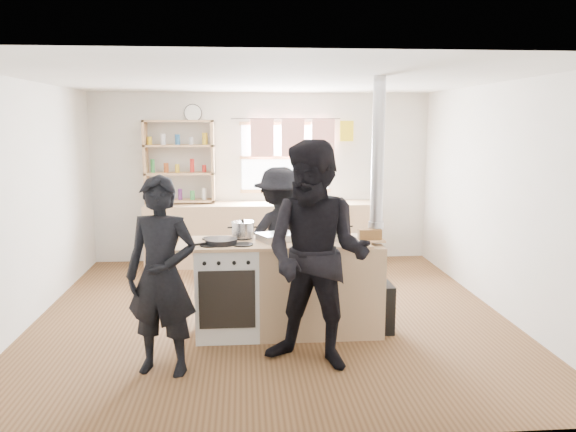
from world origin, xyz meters
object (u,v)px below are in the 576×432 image
object	(u,v)px
person_far	(280,238)
flue_heater	(375,267)
skillet_greens	(221,241)
cooking_island	(288,287)
stockpot_stove	(243,230)
stockpot_counter	(335,229)
person_near_right	(317,256)
roast_tray	(278,236)
thermos	(318,192)
person_near_left	(162,276)
bread_board	(370,236)

from	to	relation	value
person_far	flue_heater	bearing A→B (deg)	119.47
skillet_greens	cooking_island	bearing A→B (deg)	7.65
stockpot_stove	stockpot_counter	distance (m)	0.92
cooking_island	person_far	world-z (taller)	person_far
cooking_island	person_near_right	distance (m)	0.95
roast_tray	person_near_right	xyz separation A→B (m)	(0.27, -0.83, -0.00)
roast_tray	stockpot_stove	size ratio (longest dim) A/B	1.93
flue_heater	person_far	xyz separation A→B (m)	(-0.89, 0.85, 0.14)
roast_tray	person_near_right	size ratio (longest dim) A/B	0.23
stockpot_stove	person_near_right	world-z (taller)	person_near_right
skillet_greens	flue_heater	world-z (taller)	flue_heater
cooking_island	roast_tray	xyz separation A→B (m)	(-0.10, 0.04, 0.50)
thermos	person_near_left	world-z (taller)	person_near_left
cooking_island	person_near_left	size ratio (longest dim) A/B	1.19
thermos	person_near_left	distance (m)	4.00
roast_tray	stockpot_counter	bearing A→B (deg)	1.78
person_near_left	person_near_right	size ratio (longest dim) A/B	0.86
person_far	cooking_island	bearing A→B (deg)	75.47
skillet_greens	person_near_left	size ratio (longest dim) A/B	0.25
stockpot_counter	person_near_right	distance (m)	0.90
bread_board	person_far	size ratio (longest dim) A/B	0.18
cooking_island	person_near_right	world-z (taller)	person_near_right
cooking_island	person_near_right	xyz separation A→B (m)	(0.17, -0.79, 0.50)
skillet_greens	stockpot_counter	size ratio (longest dim) A/B	1.46
cooking_island	skillet_greens	size ratio (longest dim) A/B	4.76
thermos	stockpot_counter	world-z (taller)	thermos
thermos	person_near_right	world-z (taller)	person_near_right
skillet_greens	stockpot_stove	bearing A→B (deg)	52.38
stockpot_counter	person_far	bearing A→B (deg)	122.80
flue_heater	person_far	world-z (taller)	flue_heater
person_near_right	stockpot_stove	bearing A→B (deg)	148.89
stockpot_stove	bread_board	size ratio (longest dim) A/B	0.81
person_near_left	person_near_right	xyz separation A→B (m)	(1.28, 0.02, 0.14)
flue_heater	bread_board	bearing A→B (deg)	-143.99
roast_tray	flue_heater	size ratio (longest dim) A/B	0.18
stockpot_counter	cooking_island	bearing A→B (deg)	-172.92
thermos	roast_tray	bearing A→B (deg)	-105.57
roast_tray	bread_board	size ratio (longest dim) A/B	1.56
stockpot_stove	flue_heater	distance (m)	1.36
stockpot_stove	skillet_greens	bearing A→B (deg)	-127.62
cooking_island	bread_board	world-z (taller)	bread_board
flue_heater	person_near_left	bearing A→B (deg)	-158.15
stockpot_stove	bread_board	bearing A→B (deg)	-11.86
stockpot_counter	bread_board	world-z (taller)	stockpot_counter
stockpot_stove	person_far	bearing A→B (deg)	57.79
bread_board	person_far	world-z (taller)	person_far
person_near_right	bread_board	bearing A→B (deg)	75.95
stockpot_stove	flue_heater	bearing A→B (deg)	-8.92
thermos	person_near_left	size ratio (longest dim) A/B	0.20
stockpot_stove	thermos	bearing A→B (deg)	66.89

